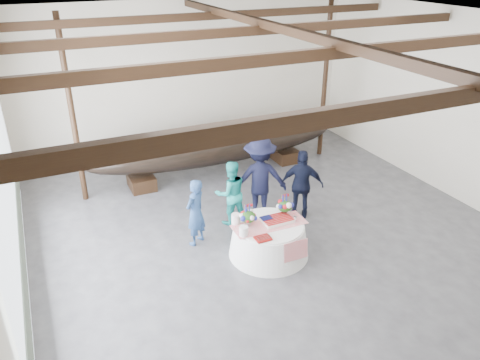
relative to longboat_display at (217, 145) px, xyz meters
name	(u,v)px	position (x,y,z in m)	size (l,w,h in m)	color
floor	(290,252)	(-0.11, -4.21, -0.86)	(10.00, 12.00, 0.01)	#3D3D42
wall_back	(189,80)	(-0.11, 1.79, 1.39)	(10.00, 0.02, 4.50)	silver
wall_left	(1,207)	(-5.11, -4.21, 1.39)	(0.02, 12.00, 4.50)	silver
ceiling	(303,27)	(-0.11, -4.21, 3.64)	(10.00, 12.00, 0.01)	white
pavilion_structure	(280,50)	(-0.11, -3.47, 3.14)	(9.80, 11.76, 4.50)	black
open_bay	(10,202)	(-5.06, -3.21, 0.96)	(0.03, 7.00, 3.20)	silver
longboat_display	(217,145)	(0.00, 0.00, 0.00)	(7.22, 1.44, 1.35)	black
banquet_table	(269,239)	(-0.54, -4.07, -0.51)	(1.64, 1.64, 0.71)	white
tabletop_items	(265,216)	(-0.57, -3.95, -0.01)	(1.53, 0.95, 0.40)	red
guest_woman_blue	(195,212)	(-1.74, -3.05, -0.12)	(0.54, 0.36, 1.49)	navy
guest_woman_teal	(231,193)	(-0.73, -2.58, -0.11)	(0.74, 0.57, 1.51)	teal
guest_man_left	(260,178)	(-0.03, -2.61, 0.13)	(1.28, 0.74, 1.98)	black
guest_man_right	(302,185)	(0.85, -3.03, -0.03)	(0.98, 0.41, 1.67)	black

